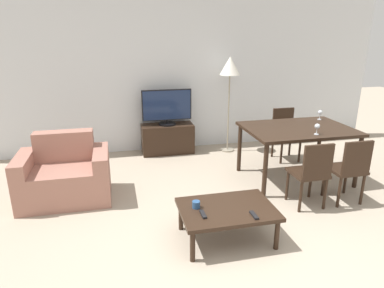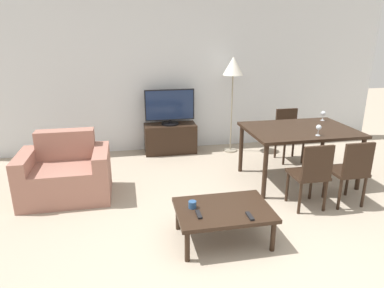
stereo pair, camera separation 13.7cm
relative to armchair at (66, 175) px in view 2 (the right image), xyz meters
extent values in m
plane|color=tan|center=(1.82, -1.90, -0.31)|extent=(18.00, 18.00, 0.00)
cube|color=silver|center=(1.82, 1.72, 1.04)|extent=(7.46, 0.06, 2.70)
cube|color=#9E6B5B|center=(0.00, -0.03, -0.08)|extent=(0.74, 0.74, 0.44)
cube|color=#9E6B5B|center=(0.00, 0.24, 0.33)|extent=(0.74, 0.20, 0.39)
cube|color=#9E6B5B|center=(-0.46, -0.03, 0.01)|extent=(0.18, 0.74, 0.62)
cube|color=#9E6B5B|center=(0.46, -0.03, 0.01)|extent=(0.18, 0.74, 0.62)
cube|color=black|center=(1.54, 1.45, -0.05)|extent=(0.90, 0.40, 0.51)
cylinder|color=black|center=(1.54, 1.45, 0.22)|extent=(0.30, 0.30, 0.03)
cylinder|color=black|center=(1.54, 1.45, 0.26)|extent=(0.04, 0.04, 0.05)
cube|color=black|center=(1.54, 1.45, 0.55)|extent=(0.85, 0.04, 0.53)
cube|color=#19284C|center=(1.54, 1.43, 0.55)|extent=(0.81, 0.01, 0.50)
cube|color=black|center=(1.71, -1.33, 0.03)|extent=(0.96, 0.67, 0.04)
cylinder|color=black|center=(1.29, -1.60, -0.15)|extent=(0.05, 0.05, 0.32)
cylinder|color=black|center=(2.14, -1.60, -0.15)|extent=(0.05, 0.05, 0.32)
cylinder|color=black|center=(1.29, -1.05, -0.15)|extent=(0.05, 0.05, 0.32)
cylinder|color=black|center=(2.14, -1.05, -0.15)|extent=(0.05, 0.05, 0.32)
cube|color=black|center=(3.16, -0.08, 0.45)|extent=(1.47, 1.04, 0.04)
cylinder|color=black|center=(2.48, -0.54, 0.06)|extent=(0.06, 0.06, 0.73)
cylinder|color=black|center=(3.83, -0.54, 0.06)|extent=(0.06, 0.06, 0.73)
cylinder|color=black|center=(2.48, 0.37, 0.06)|extent=(0.06, 0.06, 0.73)
cylinder|color=black|center=(3.83, 0.37, 0.06)|extent=(0.06, 0.06, 0.73)
cube|color=black|center=(2.90, -0.83, 0.11)|extent=(0.40, 0.40, 0.04)
cylinder|color=black|center=(2.74, -0.67, -0.10)|extent=(0.04, 0.04, 0.40)
cylinder|color=black|center=(3.06, -0.67, -0.10)|extent=(0.04, 0.04, 0.40)
cylinder|color=black|center=(2.74, -1.00, -0.10)|extent=(0.04, 0.04, 0.40)
cylinder|color=black|center=(3.06, -1.00, -0.10)|extent=(0.04, 0.04, 0.40)
cube|color=black|center=(2.90, -1.02, 0.33)|extent=(0.37, 0.04, 0.40)
cube|color=black|center=(3.41, 0.66, 0.11)|extent=(0.40, 0.40, 0.04)
cylinder|color=black|center=(3.25, 0.50, -0.10)|extent=(0.04, 0.04, 0.40)
cylinder|color=black|center=(3.58, 0.50, -0.10)|extent=(0.04, 0.04, 0.40)
cylinder|color=black|center=(3.25, 0.83, -0.10)|extent=(0.04, 0.04, 0.40)
cylinder|color=black|center=(3.58, 0.83, -0.10)|extent=(0.04, 0.04, 0.40)
cube|color=black|center=(3.41, 0.85, 0.33)|extent=(0.37, 0.04, 0.40)
cube|color=black|center=(3.41, -0.83, 0.11)|extent=(0.40, 0.40, 0.04)
cylinder|color=black|center=(3.25, -0.67, -0.10)|extent=(0.04, 0.04, 0.40)
cylinder|color=black|center=(3.58, -0.67, -0.10)|extent=(0.04, 0.04, 0.40)
cylinder|color=black|center=(3.25, -1.00, -0.10)|extent=(0.04, 0.04, 0.40)
cylinder|color=black|center=(3.58, -1.00, -0.10)|extent=(0.04, 0.04, 0.40)
cube|color=black|center=(3.41, -1.02, 0.33)|extent=(0.37, 0.04, 0.40)
cylinder|color=gray|center=(2.61, 1.31, -0.29)|extent=(0.24, 0.24, 0.02)
cylinder|color=gray|center=(2.61, 1.31, 0.38)|extent=(0.02, 0.02, 1.33)
cone|color=white|center=(2.61, 1.31, 1.20)|extent=(0.35, 0.35, 0.30)
cube|color=black|center=(1.91, -1.54, 0.06)|extent=(0.04, 0.15, 0.02)
cube|color=black|center=(1.43, -1.42, 0.06)|extent=(0.04, 0.15, 0.02)
cylinder|color=navy|center=(1.40, -1.26, 0.09)|extent=(0.08, 0.08, 0.07)
cylinder|color=silver|center=(3.22, -0.45, 0.47)|extent=(0.06, 0.06, 0.01)
cylinder|color=silver|center=(3.22, -0.45, 0.51)|extent=(0.01, 0.01, 0.07)
sphere|color=silver|center=(3.22, -0.45, 0.58)|extent=(0.07, 0.07, 0.07)
cylinder|color=silver|center=(3.71, 0.26, 0.47)|extent=(0.06, 0.06, 0.01)
cylinder|color=silver|center=(3.71, 0.26, 0.51)|extent=(0.01, 0.01, 0.07)
sphere|color=silver|center=(3.71, 0.26, 0.58)|extent=(0.07, 0.07, 0.07)
camera|label=1|loc=(0.67, -4.24, 1.75)|focal=32.00mm
camera|label=2|loc=(0.80, -4.27, 1.75)|focal=32.00mm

